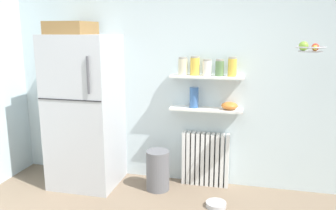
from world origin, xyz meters
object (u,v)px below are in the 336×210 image
Objects in this scene: refrigerator at (85,109)px; radiator at (205,159)px; storage_jar_3 at (220,68)px; vase at (194,97)px; storage_jar_1 at (195,66)px; shelf_bowl at (229,106)px; storage_jar_0 at (183,66)px; storage_jar_2 at (207,68)px; trash_bin at (158,170)px; pet_food_bowl at (216,204)px; storage_jar_4 at (232,67)px; hanging_fruit_basket at (310,48)px.

refrigerator is 2.99× the size of radiator.
storage_jar_3 is 0.79× the size of vase.
storage_jar_1 is 1.16× the size of shelf_bowl.
storage_jar_0 reaches higher than vase.
storage_jar_2 reaches higher than trash_bin.
shelf_bowl is (0.27, 0.00, -0.43)m from storage_jar_2.
storage_jar_0 is at bearing 134.04° from pet_food_bowl.
pet_food_bowl is (0.33, -0.49, -1.44)m from storage_jar_1.
storage_jar_3 is at bearing 0.00° from vase.
refrigerator is at bearing -170.56° from storage_jar_2.
radiator reaches higher than pet_food_bowl.
vase is at bearing 10.48° from refrigerator.
storage_jar_3 reaches higher than pet_food_bowl.
shelf_bowl is at bearing 81.11° from pet_food_bowl.
storage_jar_0 is 0.43× the size of trash_bin.
refrigerator is 1.71m from shelf_bowl.
refrigerator is 1.58m from radiator.
storage_jar_1 is 0.91× the size of vase.
storage_jar_1 reaches higher than storage_jar_2.
storage_jar_4 is 1.15× the size of shelf_bowl.
storage_jar_1 reaches higher than storage_jar_3.
hanging_fruit_basket is (1.02, -0.41, 1.37)m from radiator.
storage_jar_0 is 0.94× the size of storage_jar_4.
pet_food_bowl is at bearing -45.96° from storage_jar_0.
storage_jar_1 is 1.30m from trash_bin.
storage_jar_4 reaches higher than shelf_bowl.
storage_jar_2 reaches higher than vase.
pet_food_bowl is (0.72, -0.26, -0.21)m from trash_bin.
storage_jar_3 reaches higher than shelf_bowl.
storage_jar_3 is (0.14, -0.03, 1.12)m from radiator.
storage_jar_0 is 0.94× the size of storage_jar_1.
storage_jar_1 is at bearing 180.00° from storage_jar_3.
refrigerator reaches higher than pet_food_bowl.
storage_jar_4 reaches higher than pet_food_bowl.
storage_jar_4 reaches higher than storage_jar_2.
hanging_fruit_basket reaches higher than storage_jar_4.
refrigerator reaches higher than shelf_bowl.
storage_jar_3 is at bearing 0.00° from storage_jar_2.
storage_jar_2 is (0.28, -0.00, -0.01)m from storage_jar_0.
storage_jar_1 is 1.00× the size of pet_food_bowl.
storage_jar_4 is 0.45m from shelf_bowl.
refrigerator is 2.56m from hanging_fruit_basket.
storage_jar_4 is at bearing 7.91° from refrigerator.
refrigerator is 8.13× the size of vase.
radiator is 1.17m from storage_jar_4.
storage_jar_4 is at bearing 0.00° from storage_jar_2.
pet_food_bowl is 0.78× the size of hanging_fruit_basket.
radiator is 3.19× the size of storage_jar_0.
storage_jar_3 is 0.99m from hanging_fruit_basket.
pet_food_bowl is at bearing -100.48° from storage_jar_4.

